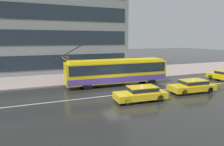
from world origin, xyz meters
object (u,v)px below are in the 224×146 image
object	(u,v)px
taxi_oncoming_near	(141,93)
street_tree_bare	(68,67)
trolleybus	(117,71)
pedestrian_waiting_by_pole	(89,69)
taxi_oncoming_far	(192,85)
pedestrian_walking_past	(108,67)
pedestrian_approaching_curb	(97,67)
pedestrian_at_shelter	(90,68)
bus_shelter	(91,65)

from	to	relation	value
taxi_oncoming_near	street_tree_bare	distance (m)	10.69
trolleybus	street_tree_bare	world-z (taller)	trolleybus
pedestrian_waiting_by_pole	taxi_oncoming_far	bearing A→B (deg)	-44.25
pedestrian_walking_past	pedestrian_waiting_by_pole	distance (m)	2.82
taxi_oncoming_near	pedestrian_approaching_curb	size ratio (longest dim) A/B	2.24
trolleybus	pedestrian_walking_past	distance (m)	3.12
taxi_oncoming_far	pedestrian_walking_past	world-z (taller)	pedestrian_walking_past
trolleybus	taxi_oncoming_near	size ratio (longest dim) A/B	2.87
trolleybus	pedestrian_walking_past	world-z (taller)	trolleybus
pedestrian_at_shelter	pedestrian_approaching_curb	xyz separation A→B (m)	(0.61, -1.05, 0.19)
bus_shelter	pedestrian_at_shelter	bearing A→B (deg)	-134.18
bus_shelter	taxi_oncoming_far	bearing A→B (deg)	-51.22
taxi_oncoming_far	pedestrian_at_shelter	xyz separation A→B (m)	(-7.92, 9.44, 0.93)
taxi_oncoming_far	pedestrian_approaching_curb	size ratio (longest dim) A/B	2.30
pedestrian_at_shelter	pedestrian_approaching_curb	bearing A→B (deg)	-60.08
pedestrian_approaching_curb	street_tree_bare	xyz separation A→B (m)	(-3.44, 0.67, 0.07)
trolleybus	pedestrian_waiting_by_pole	world-z (taller)	trolleybus
pedestrian_approaching_curb	street_tree_bare	distance (m)	3.50
street_tree_bare	trolleybus	bearing A→B (deg)	-31.97
trolleybus	pedestrian_at_shelter	size ratio (longest dim) A/B	6.93
pedestrian_walking_past	pedestrian_at_shelter	bearing A→B (deg)	169.13
bus_shelter	pedestrian_waiting_by_pole	size ratio (longest dim) A/B	1.95
taxi_oncoming_near	pedestrian_at_shelter	distance (m)	10.15
taxi_oncoming_far	pedestrian_approaching_curb	distance (m)	11.18
trolleybus	pedestrian_at_shelter	distance (m)	4.20
pedestrian_at_shelter	bus_shelter	bearing A→B (deg)	45.82
bus_shelter	street_tree_bare	world-z (taller)	street_tree_bare
trolleybus	pedestrian_at_shelter	xyz separation A→B (m)	(-2.24, 3.55, 0.02)
taxi_oncoming_far	pedestrian_at_shelter	distance (m)	12.35
taxi_oncoming_near	taxi_oncoming_far	world-z (taller)	same
taxi_oncoming_near	street_tree_bare	bearing A→B (deg)	115.74
street_tree_bare	taxi_oncoming_near	bearing A→B (deg)	-64.26
pedestrian_approaching_curb	taxi_oncoming_far	bearing A→B (deg)	-48.89
taxi_oncoming_near	pedestrian_walking_past	xyz separation A→B (m)	(0.46, 9.52, 1.02)
trolleybus	pedestrian_approaching_curb	world-z (taller)	trolleybus
pedestrian_at_shelter	pedestrian_walking_past	xyz separation A→B (m)	(2.24, -0.43, 0.09)
pedestrian_waiting_by_pole	trolleybus	bearing A→B (deg)	-40.09
pedestrian_approaching_curb	pedestrian_waiting_by_pole	size ratio (longest dim) A/B	1.06
trolleybus	bus_shelter	size ratio (longest dim) A/B	3.48
trolleybus	pedestrian_waiting_by_pole	distance (m)	3.53
pedestrian_at_shelter	pedestrian_waiting_by_pole	size ratio (longest dim) A/B	0.98
pedestrian_waiting_by_pole	street_tree_bare	world-z (taller)	street_tree_bare
pedestrian_waiting_by_pole	pedestrian_approaching_curb	bearing A→B (deg)	11.85
taxi_oncoming_far	street_tree_bare	distance (m)	14.11
pedestrian_walking_past	trolleybus	bearing A→B (deg)	-89.88
bus_shelter	street_tree_bare	bearing A→B (deg)	-169.26
taxi_oncoming_near	bus_shelter	bearing A→B (deg)	98.94
pedestrian_walking_past	bus_shelter	bearing A→B (deg)	163.16
bus_shelter	pedestrian_walking_past	size ratio (longest dim) A/B	1.94
trolleybus	pedestrian_at_shelter	world-z (taller)	trolleybus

